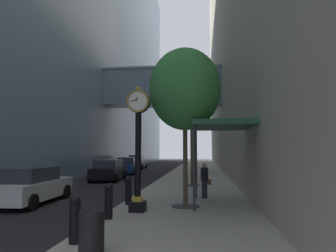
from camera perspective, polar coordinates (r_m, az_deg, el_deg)
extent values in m
plane|color=black|center=(30.65, 0.21, -8.95)|extent=(110.00, 110.00, 0.00)
cube|color=#9E998E|center=(33.46, 5.40, -8.44)|extent=(5.36, 80.00, 0.14)
cube|color=#758EA8|center=(40.24, -17.05, 20.22)|extent=(9.00, 80.00, 38.17)
cube|color=slate|center=(33.05, -0.98, 7.03)|extent=(13.06, 3.20, 3.66)
cube|color=gray|center=(33.49, -0.97, 10.29)|extent=(13.06, 3.40, 0.24)
cube|color=black|center=(11.26, -5.70, -14.75)|extent=(0.55, 0.55, 0.35)
cylinder|color=gold|center=(11.22, -5.69, -13.42)|extent=(0.38, 0.38, 0.18)
cylinder|color=black|center=(11.09, -5.62, -5.27)|extent=(0.22, 0.22, 3.00)
cylinder|color=black|center=(11.23, -5.55, 4.57)|extent=(0.84, 0.28, 0.84)
torus|color=gold|center=(11.08, -5.71, 4.69)|extent=(0.82, 0.05, 0.82)
cylinder|color=white|center=(11.09, -5.71, 4.69)|extent=(0.69, 0.01, 0.69)
cylinder|color=white|center=(11.38, -5.39, 4.45)|extent=(0.69, 0.01, 0.69)
sphere|color=gold|center=(11.32, -5.53, 7.02)|extent=(0.16, 0.16, 0.16)
cube|color=black|center=(11.10, -5.92, 5.07)|extent=(0.11, 0.01, 0.16)
cube|color=black|center=(11.11, -6.37, 4.75)|extent=(0.26, 0.01, 0.06)
cylinder|color=black|center=(7.78, -17.07, -17.08)|extent=(0.26, 0.26, 0.91)
sphere|color=black|center=(7.68, -16.98, -13.24)|extent=(0.27, 0.27, 0.27)
cylinder|color=black|center=(10.15, -11.07, -14.20)|extent=(0.26, 0.26, 0.91)
sphere|color=black|center=(10.08, -11.02, -11.25)|extent=(0.27, 0.27, 0.27)
cylinder|color=black|center=(12.61, -7.44, -12.36)|extent=(0.26, 0.26, 0.91)
sphere|color=black|center=(12.55, -7.42, -9.98)|extent=(0.27, 0.27, 0.27)
cylinder|color=#333335|center=(12.18, 3.30, -14.78)|extent=(1.10, 1.10, 0.02)
cylinder|color=#4C3D2D|center=(12.00, 3.26, -6.49)|extent=(0.18, 0.18, 3.54)
ellipsoid|color=#387F3D|center=(12.24, 3.19, 6.91)|extent=(2.86, 2.86, 3.28)
cylinder|color=#333335|center=(19.25, 4.52, -11.03)|extent=(1.10, 1.10, 0.02)
cylinder|color=brown|center=(19.13, 4.48, -4.27)|extent=(0.18, 0.18, 4.55)
ellipsoid|color=#23602D|center=(19.40, 4.42, 4.98)|extent=(2.24, 2.24, 2.58)
cylinder|color=black|center=(6.80, -14.14, -18.95)|extent=(0.52, 0.52, 0.92)
cone|color=black|center=(6.69, -14.05, -14.72)|extent=(0.53, 0.53, 0.16)
cylinder|color=#23232D|center=(14.33, 6.86, -11.73)|extent=(0.32, 0.32, 0.76)
cylinder|color=black|center=(14.26, 6.84, -8.98)|extent=(0.42, 0.42, 0.62)
sphere|color=tan|center=(14.23, 6.82, -7.27)|extent=(0.23, 0.23, 0.23)
cube|color=brown|center=(14.35, 7.71, -10.33)|extent=(0.17, 0.22, 0.24)
cube|color=#235138|center=(12.75, 10.10, 0.13)|extent=(2.40, 3.60, 0.20)
cylinder|color=#333338|center=(11.10, 4.91, -7.50)|extent=(0.10, 0.10, 3.20)
cylinder|color=#333338|center=(14.30, 5.28, -6.85)|extent=(0.10, 0.10, 3.20)
cube|color=silver|center=(14.80, -24.02, -10.83)|extent=(1.84, 4.59, 0.76)
cube|color=#282D38|center=(14.54, -24.37, -8.28)|extent=(1.57, 2.59, 0.62)
cylinder|color=black|center=(16.59, -24.06, -11.09)|extent=(0.24, 0.65, 0.64)
cylinder|color=black|center=(15.85, -18.54, -11.57)|extent=(0.24, 0.65, 0.64)
cylinder|color=black|center=(13.09, -24.05, -12.93)|extent=(0.24, 0.65, 0.64)
cube|color=black|center=(24.04, -11.04, -8.59)|extent=(2.03, 4.39, 0.78)
cube|color=#282D38|center=(23.79, -11.15, -6.97)|extent=(1.74, 2.48, 0.64)
cylinder|color=black|center=(25.73, -12.20, -8.95)|extent=(0.24, 0.65, 0.64)
cylinder|color=black|center=(25.26, -8.05, -9.09)|extent=(0.24, 0.65, 0.64)
cylinder|color=black|center=(22.94, -14.35, -9.45)|extent=(0.24, 0.65, 0.64)
cylinder|color=black|center=(22.40, -9.71, -9.64)|extent=(0.24, 0.65, 0.64)
cube|color=#B7BABF|center=(38.99, -5.83, -7.05)|extent=(1.88, 4.10, 0.85)
cube|color=#282D38|center=(38.77, -5.88, -5.95)|extent=(1.63, 2.31, 0.70)
cylinder|color=black|center=(40.54, -6.71, -7.41)|extent=(0.23, 0.64, 0.64)
cylinder|color=black|center=(40.20, -4.18, -7.45)|extent=(0.23, 0.64, 0.64)
cylinder|color=black|center=(37.84, -7.59, -7.60)|extent=(0.23, 0.64, 0.64)
cylinder|color=black|center=(37.48, -4.88, -7.65)|extent=(0.23, 0.64, 0.64)
cube|color=navy|center=(30.90, -7.41, -7.72)|extent=(1.88, 4.55, 0.80)
cube|color=#282D38|center=(30.65, -7.49, -6.42)|extent=(1.62, 2.56, 0.65)
cylinder|color=black|center=(32.62, -8.36, -8.07)|extent=(0.23, 0.64, 0.64)
cylinder|color=black|center=(32.24, -5.25, -8.14)|extent=(0.23, 0.64, 0.64)
cylinder|color=black|center=(29.65, -9.77, -8.40)|extent=(0.23, 0.64, 0.64)
cylinder|color=black|center=(29.24, -6.36, -8.50)|extent=(0.23, 0.64, 0.64)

